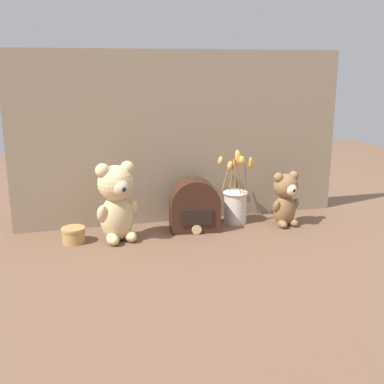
% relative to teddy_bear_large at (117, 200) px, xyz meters
% --- Properties ---
extents(ground_plane, '(4.00, 4.00, 0.00)m').
position_rel_teddy_bear_large_xyz_m(ground_plane, '(0.29, 0.02, -0.16)').
color(ground_plane, brown).
extents(backdrop_wall, '(1.36, 0.02, 0.69)m').
position_rel_teddy_bear_large_xyz_m(backdrop_wall, '(0.29, 0.18, 0.19)').
color(backdrop_wall, gray).
rests_on(backdrop_wall, ground).
extents(teddy_bear_large, '(0.17, 0.15, 0.30)m').
position_rel_teddy_bear_large_xyz_m(teddy_bear_large, '(0.00, 0.00, 0.00)').
color(teddy_bear_large, '#DBBC84').
rests_on(teddy_bear_large, ground).
extents(teddy_bear_medium, '(0.12, 0.11, 0.22)m').
position_rel_teddy_bear_large_xyz_m(teddy_bear_medium, '(0.68, -0.00, -0.04)').
color(teddy_bear_medium, olive).
rests_on(teddy_bear_medium, ground).
extents(flower_vase, '(0.14, 0.15, 0.32)m').
position_rel_teddy_bear_large_xyz_m(flower_vase, '(0.49, 0.09, -0.06)').
color(flower_vase, silver).
rests_on(flower_vase, ground).
extents(vintage_radio, '(0.20, 0.14, 0.21)m').
position_rel_teddy_bear_large_xyz_m(vintage_radio, '(0.31, 0.05, -0.06)').
color(vintage_radio, '#381E14').
rests_on(vintage_radio, ground).
extents(decorative_tin_tall, '(0.09, 0.09, 0.06)m').
position_rel_teddy_bear_large_xyz_m(decorative_tin_tall, '(-0.16, 0.02, -0.13)').
color(decorative_tin_tall, tan).
rests_on(decorative_tin_tall, ground).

